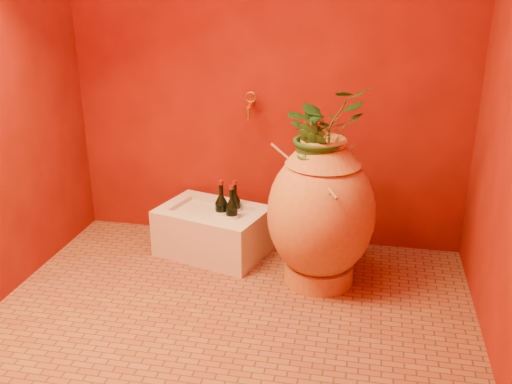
% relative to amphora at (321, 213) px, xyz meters
% --- Properties ---
extents(floor, '(2.50, 2.50, 0.00)m').
position_rel_amphora_xyz_m(floor, '(-0.41, -0.47, -0.42)').
color(floor, brown).
rests_on(floor, ground).
extents(wall_back, '(2.50, 0.02, 2.50)m').
position_rel_amphora_xyz_m(wall_back, '(-0.41, 0.53, 0.83)').
color(wall_back, '#5F0E05').
rests_on(wall_back, ground).
extents(amphora, '(0.67, 0.67, 0.85)m').
position_rel_amphora_xyz_m(amphora, '(0.00, 0.00, 0.00)').
color(amphora, '#B77D33').
rests_on(amphora, floor).
extents(stone_basin, '(0.73, 0.60, 0.30)m').
position_rel_amphora_xyz_m(stone_basin, '(-0.69, 0.22, -0.28)').
color(stone_basin, beige).
rests_on(stone_basin, floor).
extents(wine_bottle_a, '(0.07, 0.07, 0.30)m').
position_rel_amphora_xyz_m(wine_bottle_a, '(-0.56, 0.30, -0.15)').
color(wine_bottle_a, black).
rests_on(wine_bottle_a, stone_basin).
extents(wine_bottle_b, '(0.08, 0.08, 0.32)m').
position_rel_amphora_xyz_m(wine_bottle_b, '(-0.55, 0.17, -0.15)').
color(wine_bottle_b, black).
rests_on(wine_bottle_b, stone_basin).
extents(wine_bottle_c, '(0.08, 0.08, 0.33)m').
position_rel_amphora_xyz_m(wine_bottle_c, '(-0.63, 0.21, -0.14)').
color(wine_bottle_c, black).
rests_on(wine_bottle_c, stone_basin).
extents(wall_tap, '(0.07, 0.15, 0.16)m').
position_rel_amphora_xyz_m(wall_tap, '(-0.49, 0.45, 0.49)').
color(wall_tap, '#B38D29').
rests_on(wall_tap, wall_back).
extents(plant_main, '(0.58, 0.58, 0.49)m').
position_rel_amphora_xyz_m(plant_main, '(-0.01, 0.03, 0.45)').
color(plant_main, '#1C4A1A').
rests_on(plant_main, amphora).
extents(plant_side, '(0.23, 0.24, 0.34)m').
position_rel_amphora_xyz_m(plant_side, '(-0.05, -0.08, 0.37)').
color(plant_side, '#1C4A1A').
rests_on(plant_side, amphora).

